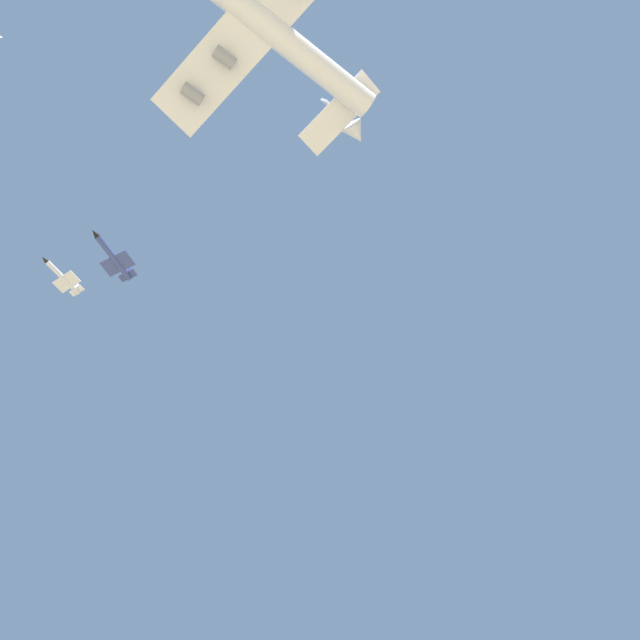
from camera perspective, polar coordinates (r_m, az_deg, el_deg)
name	(u,v)px	position (r m, az deg, el deg)	size (l,w,h in m)	color
carrier_jet	(255,18)	(142.25, -6.82, 28.97)	(56.50, 69.29, 21.96)	white
chase_jet_right_wing	(114,258)	(145.32, -20.86, 6.11)	(8.86, 15.31, 4.00)	#38478C
chase_jet_trailing	(63,278)	(184.70, -25.41, 4.04)	(9.04, 15.13, 4.00)	silver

